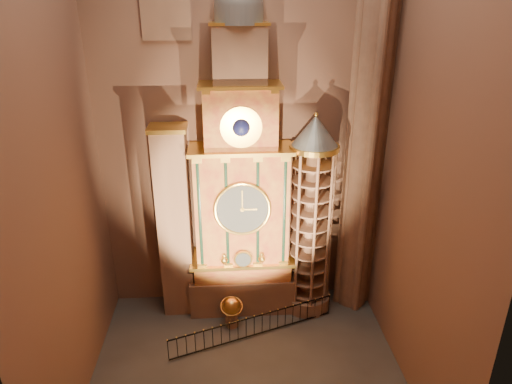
{
  "coord_description": "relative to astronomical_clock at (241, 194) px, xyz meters",
  "views": [
    {
      "loc": [
        -0.74,
        -15.87,
        15.63
      ],
      "look_at": [
        0.59,
        3.0,
        7.6
      ],
      "focal_mm": 32.0,
      "sensor_mm": 36.0,
      "label": 1
    }
  ],
  "objects": [
    {
      "name": "celestial_globe",
      "position": [
        -0.64,
        -1.7,
        -5.67
      ],
      "size": [
        1.32,
        1.27,
        1.68
      ],
      "color": "#8C634C",
      "rests_on": "floor"
    },
    {
      "name": "wall_left",
      "position": [
        -7.0,
        -4.96,
        4.32
      ],
      "size": [
        0.0,
        22.0,
        22.0
      ],
      "primitive_type": "plane",
      "rotation": [
        1.57,
        0.0,
        1.57
      ],
      "color": "brown",
      "rests_on": "floor"
    },
    {
      "name": "wall_back",
      "position": [
        0.0,
        1.04,
        4.32
      ],
      "size": [
        22.0,
        0.0,
        22.0
      ],
      "primitive_type": "plane",
      "rotation": [
        1.57,
        0.0,
        0.0
      ],
      "color": "brown",
      "rests_on": "floor"
    },
    {
      "name": "gothic_pier",
      "position": [
        6.1,
        0.04,
        4.32
      ],
      "size": [
        2.04,
        2.04,
        22.0
      ],
      "color": "#8C634C",
      "rests_on": "floor"
    },
    {
      "name": "wall_right",
      "position": [
        7.0,
        -4.96,
        4.32
      ],
      "size": [
        0.0,
        22.0,
        22.0
      ],
      "primitive_type": "plane",
      "rotation": [
        1.57,
        0.0,
        -1.57
      ],
      "color": "brown",
      "rests_on": "floor"
    },
    {
      "name": "astronomical_clock",
      "position": [
        0.0,
        0.0,
        0.0
      ],
      "size": [
        5.6,
        2.41,
        16.7
      ],
      "color": "#8C634C",
      "rests_on": "floor"
    },
    {
      "name": "iron_railing",
      "position": [
        0.45,
        -2.63,
        -6.04
      ],
      "size": [
        8.19,
        2.95,
        1.17
      ],
      "color": "black",
      "rests_on": "floor"
    },
    {
      "name": "floor",
      "position": [
        0.0,
        -4.96,
        -6.68
      ],
      "size": [
        14.0,
        14.0,
        0.0
      ],
      "primitive_type": "plane",
      "color": "#383330",
      "rests_on": "ground"
    },
    {
      "name": "stair_turret",
      "position": [
        3.5,
        -0.26,
        -1.41
      ],
      "size": [
        2.5,
        2.5,
        10.8
      ],
      "color": "#8C634C",
      "rests_on": "floor"
    },
    {
      "name": "portrait_tower",
      "position": [
        -3.4,
        0.02,
        -1.53
      ],
      "size": [
        1.8,
        1.6,
        10.2
      ],
      "color": "#8C634C",
      "rests_on": "floor"
    }
  ]
}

